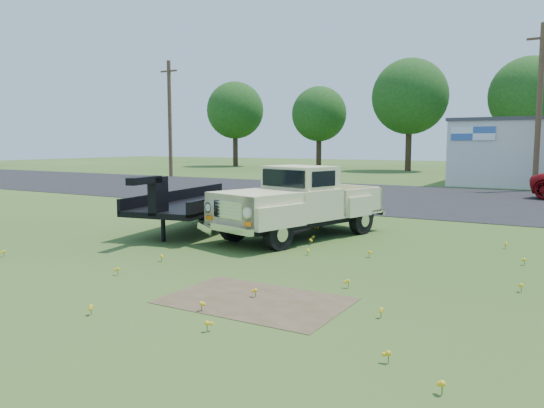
{
  "coord_description": "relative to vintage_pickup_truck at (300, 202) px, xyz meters",
  "views": [
    {
      "loc": [
        6.09,
        -10.34,
        2.64
      ],
      "look_at": [
        -0.5,
        1.0,
        1.12
      ],
      "focal_mm": 35.0,
      "sensor_mm": 36.0,
      "label": 1
    }
  ],
  "objects": [
    {
      "name": "ground",
      "position": [
        0.61,
        -2.73,
        -1.01
      ],
      "size": [
        140.0,
        140.0,
        0.0
      ],
      "primitive_type": "plane",
      "color": "#2A4E19",
      "rests_on": "ground"
    },
    {
      "name": "asphalt_lot",
      "position": [
        0.61,
        12.27,
        -1.01
      ],
      "size": [
        90.0,
        14.0,
        0.02
      ],
      "primitive_type": "cube",
      "color": "black",
      "rests_on": "ground"
    },
    {
      "name": "dirt_patch_a",
      "position": [
        2.11,
        -5.73,
        -1.01
      ],
      "size": [
        3.0,
        2.0,
        0.01
      ],
      "primitive_type": "cube",
      "color": "#473B26",
      "rests_on": "ground"
    },
    {
      "name": "dirt_patch_b",
      "position": [
        -1.39,
        0.77,
        -1.01
      ],
      "size": [
        2.2,
        1.6,
        0.01
      ],
      "primitive_type": "cube",
      "color": "#473B26",
      "rests_on": "ground"
    },
    {
      "name": "utility_pole_west",
      "position": [
        -21.39,
        19.27,
        3.6
      ],
      "size": [
        1.6,
        0.3,
        9.0
      ],
      "color": "#463020",
      "rests_on": "ground"
    },
    {
      "name": "utility_pole_mid",
      "position": [
        4.61,
        19.27,
        3.6
      ],
      "size": [
        1.6,
        0.3,
        9.0
      ],
      "color": "#463020",
      "rests_on": "ground"
    },
    {
      "name": "treeline_a",
      "position": [
        -27.39,
        37.27,
        5.29
      ],
      "size": [
        6.4,
        6.4,
        9.52
      ],
      "color": "#362618",
      "rests_on": "ground"
    },
    {
      "name": "treeline_b",
      "position": [
        -17.39,
        38.27,
        4.66
      ],
      "size": [
        5.76,
        5.76,
        8.57
      ],
      "color": "#362618",
      "rests_on": "ground"
    },
    {
      "name": "treeline_c",
      "position": [
        -7.39,
        36.77,
        5.93
      ],
      "size": [
        7.04,
        7.04,
        10.47
      ],
      "color": "#362618",
      "rests_on": "ground"
    },
    {
      "name": "treeline_d",
      "position": [
        2.61,
        37.77,
        5.61
      ],
      "size": [
        6.72,
        6.72,
        10.0
      ],
      "color": "#362618",
      "rests_on": "ground"
    },
    {
      "name": "vintage_pickup_truck",
      "position": [
        0.0,
        0.0,
        0.0
      ],
      "size": [
        3.59,
        5.93,
        2.01
      ],
      "primitive_type": null,
      "rotation": [
        0.0,
        0.0,
        -0.28
      ],
      "color": "#C5C084",
      "rests_on": "ground"
    },
    {
      "name": "flatbed_trailer",
      "position": [
        -3.27,
        0.08,
        -0.11
      ],
      "size": [
        3.19,
        6.87,
        1.8
      ],
      "primitive_type": null,
      "rotation": [
        0.0,
        0.0,
        0.15
      ],
      "color": "black",
      "rests_on": "ground"
    }
  ]
}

